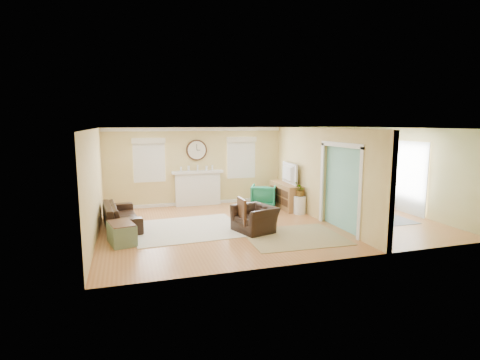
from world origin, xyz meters
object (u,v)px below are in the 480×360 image
eames_chair (255,219)px  credenza (286,196)px  sofa (121,215)px  green_chair (264,196)px  dining_table (354,204)px

eames_chair → credenza: bearing=122.6°
sofa → green_chair: 4.61m
credenza → eames_chair: bearing=-129.6°
eames_chair → green_chair: size_ratio=1.25×
sofa → dining_table: 6.74m
credenza → sofa: bearing=-171.0°
eames_chair → green_chair: (1.21, 2.60, 0.04)m
sofa → dining_table: size_ratio=1.14×
eames_chair → credenza: credenza is taller
green_chair → dining_table: 2.88m
sofa → credenza: size_ratio=1.30×
eames_chair → dining_table: same height
sofa → credenza: credenza is taller
sofa → green_chair: green_chair is taller
credenza → dining_table: size_ratio=0.88×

